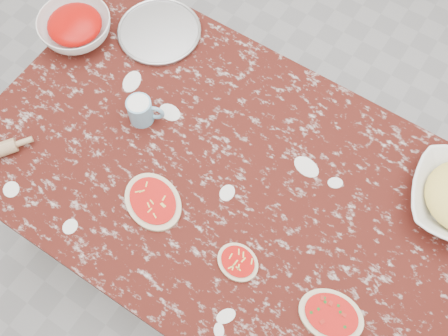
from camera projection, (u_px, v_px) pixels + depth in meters
ground at (224, 245)px, 2.39m from camera, size 4.00×4.00×0.00m
worktable at (224, 185)px, 1.79m from camera, size 1.60×1.00×0.75m
pizza_tray at (159, 32)px, 1.95m from camera, size 0.33×0.33×0.01m
sauce_bowl at (76, 28)px, 1.91m from camera, size 0.27×0.27×0.08m
flour_mug at (141, 111)px, 1.76m from camera, size 0.12×0.08×0.10m
pizza_left at (153, 202)px, 1.67m from camera, size 0.25×0.22×0.02m
pizza_mid at (238, 262)px, 1.58m from camera, size 0.14×0.12×0.02m
pizza_right at (331, 315)px, 1.52m from camera, size 0.21×0.17×0.02m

